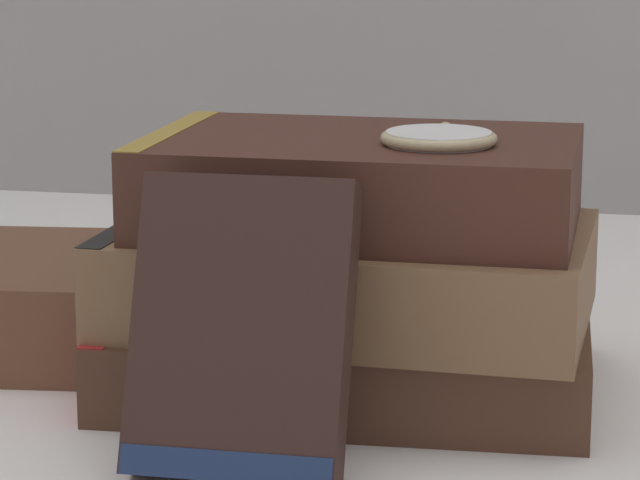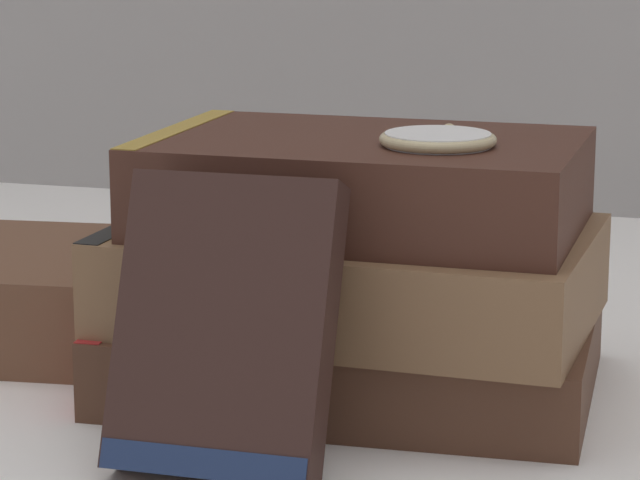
# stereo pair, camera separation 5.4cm
# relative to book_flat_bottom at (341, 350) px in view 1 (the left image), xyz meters

# --- Properties ---
(ground_plane) EXTENTS (3.00, 3.00, 0.00)m
(ground_plane) POSITION_rel_book_flat_bottom_xyz_m (-0.00, -0.04, -0.02)
(ground_plane) COLOR white
(book_flat_bottom) EXTENTS (0.23, 0.17, 0.04)m
(book_flat_bottom) POSITION_rel_book_flat_bottom_xyz_m (0.00, 0.00, 0.00)
(book_flat_bottom) COLOR #4C2D1E
(book_flat_bottom) RESTS_ON ground_plane
(book_flat_middle) EXTENTS (0.22, 0.15, 0.04)m
(book_flat_middle) POSITION_rel_book_flat_bottom_xyz_m (0.00, -0.01, 0.04)
(book_flat_middle) COLOR brown
(book_flat_middle) RESTS_ON book_flat_bottom
(book_flat_top) EXTENTS (0.20, 0.13, 0.04)m
(book_flat_top) POSITION_rel_book_flat_bottom_xyz_m (0.01, -0.01, 0.08)
(book_flat_top) COLOR #422319
(book_flat_top) RESTS_ON book_flat_middle
(book_leaning_front) EXTENTS (0.09, 0.07, 0.12)m
(book_leaning_front) POSITION_rel_book_flat_bottom_xyz_m (-0.02, -0.12, 0.04)
(book_leaning_front) COLOR #331E19
(book_leaning_front) RESTS_ON ground_plane
(pocket_watch) EXTENTS (0.05, 0.06, 0.01)m
(pocket_watch) POSITION_rel_book_flat_bottom_xyz_m (0.05, -0.02, 0.11)
(pocket_watch) COLOR white
(pocket_watch) RESTS_ON book_flat_top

